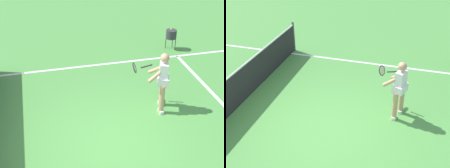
% 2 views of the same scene
% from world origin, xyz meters
% --- Properties ---
extents(ground_plane, '(26.90, 26.90, 0.00)m').
position_xyz_m(ground_plane, '(0.00, 0.00, 0.00)').
color(ground_plane, '#4C9342').
extents(sideline_right_marking, '(0.10, 18.69, 0.01)m').
position_xyz_m(sideline_right_marking, '(3.83, 0.00, 0.00)').
color(sideline_right_marking, white).
rests_on(sideline_right_marking, ground).
extents(court_net, '(8.34, 0.08, 1.11)m').
position_xyz_m(court_net, '(0.00, 2.65, 0.52)').
color(court_net, '#4C4C51').
rests_on(court_net, ground).
extents(tennis_player, '(0.99, 0.86, 1.55)m').
position_xyz_m(tennis_player, '(1.06, -1.55, 0.85)').
color(tennis_player, tan).
rests_on(tennis_player, ground).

